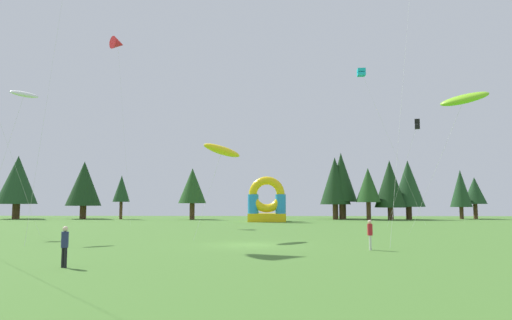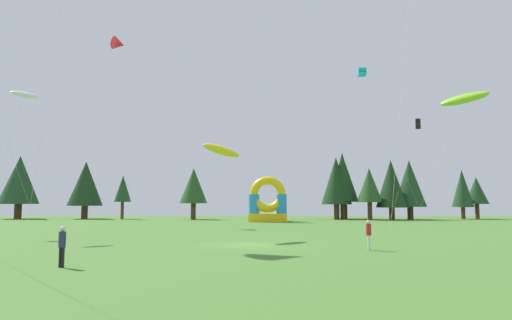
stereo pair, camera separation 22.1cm
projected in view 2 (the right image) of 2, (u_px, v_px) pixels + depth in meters
ground_plane at (249, 245)px, 27.13m from camera, size 120.00×120.00×0.00m
kite_white_parafoil at (24, 95)px, 32.96m from camera, size 2.86×2.38×10.74m
kite_lime_parafoil at (464, 99)px, 34.19m from camera, size 5.80×3.22×11.16m
kite_cyan_box at (362, 73)px, 51.64m from camera, size 7.09×0.92×17.80m
kite_red_delta at (119, 44)px, 57.14m from camera, size 4.14×3.88×23.34m
kite_black_box at (418, 124)px, 49.02m from camera, size 3.59×1.33×11.58m
kite_yellow_parafoil at (222, 150)px, 32.20m from camera, size 3.29×2.78×6.92m
person_far_side at (62, 243)px, 17.73m from camera, size 0.37×0.37×1.60m
person_left_edge at (369, 232)px, 24.23m from camera, size 0.35×0.35×1.60m
inflatable_orange_dome at (268, 206)px, 60.84m from camera, size 5.03×4.82×6.01m
tree_row_0 at (19, 180)px, 71.81m from camera, size 6.12×6.12×9.98m
tree_row_1 at (86, 184)px, 71.97m from camera, size 5.43×5.43×9.09m
tree_row_2 at (123, 189)px, 69.93m from camera, size 2.59×2.59×6.75m
tree_row_3 at (194, 186)px, 69.37m from camera, size 4.24×4.24×7.83m
tree_row_4 at (336, 181)px, 69.75m from camera, size 4.67×4.67×9.55m
tree_row_5 at (342, 177)px, 70.03m from camera, size 4.29×4.29×10.33m
tree_row_6 at (344, 181)px, 72.34m from camera, size 4.40×4.40×9.57m
tree_row_7 at (369, 185)px, 66.93m from camera, size 3.65×3.65×7.68m
tree_row_8 at (391, 184)px, 67.93m from camera, size 4.63×4.63×8.94m
tree_row_9 at (409, 184)px, 69.13m from camera, size 4.85×4.85×9.04m
tree_row_10 at (462, 189)px, 70.42m from camera, size 3.26×3.26×7.68m
tree_row_11 at (476, 191)px, 71.49m from camera, size 3.53×3.53×6.56m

